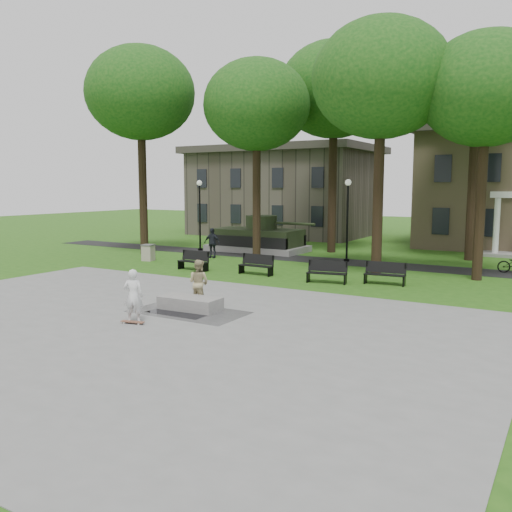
# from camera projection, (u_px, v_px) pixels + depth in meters

# --- Properties ---
(ground) EXTENTS (120.00, 120.00, 0.00)m
(ground) POSITION_uv_depth(u_px,v_px,m) (219.00, 298.00, 21.15)
(ground) COLOR #224E12
(ground) RESTS_ON ground
(plaza) EXTENTS (22.00, 16.00, 0.02)m
(plaza) POSITION_uv_depth(u_px,v_px,m) (129.00, 326.00, 16.88)
(plaza) COLOR gray
(plaza) RESTS_ON ground
(footpath) EXTENTS (44.00, 2.60, 0.01)m
(footpath) POSITION_uv_depth(u_px,v_px,m) (336.00, 261.00, 31.39)
(footpath) COLOR black
(footpath) RESTS_ON ground
(building_left) EXTENTS (15.00, 10.00, 7.20)m
(building_left) POSITION_uv_depth(u_px,v_px,m) (284.00, 194.00, 48.86)
(building_left) COLOR #4C443D
(building_left) RESTS_ON ground
(tree_0) EXTENTS (6.80, 6.80, 12.97)m
(tree_0) POSITION_uv_depth(u_px,v_px,m) (140.00, 94.00, 33.59)
(tree_0) COLOR black
(tree_0) RESTS_ON ground
(tree_1) EXTENTS (6.20, 6.20, 11.63)m
(tree_1) POSITION_uv_depth(u_px,v_px,m) (257.00, 106.00, 31.23)
(tree_1) COLOR black
(tree_1) RESTS_ON ground
(tree_2) EXTENTS (6.60, 6.60, 12.16)m
(tree_2) POSITION_uv_depth(u_px,v_px,m) (381.00, 80.00, 25.44)
(tree_2) COLOR black
(tree_2) RESTS_ON ground
(tree_3) EXTENTS (6.00, 6.00, 11.19)m
(tree_3) POSITION_uv_depth(u_px,v_px,m) (487.00, 90.00, 24.12)
(tree_3) COLOR black
(tree_3) RESTS_ON ground
(tree_4) EXTENTS (7.20, 7.20, 13.50)m
(tree_4) POSITION_uv_depth(u_px,v_px,m) (334.00, 90.00, 34.48)
(tree_4) COLOR black
(tree_4) RESTS_ON ground
(tree_5) EXTENTS (6.40, 6.40, 12.44)m
(tree_5) POSITION_uv_depth(u_px,v_px,m) (477.00, 92.00, 30.72)
(tree_5) COLOR black
(tree_5) RESTS_ON ground
(lamp_left) EXTENTS (0.36, 0.36, 4.73)m
(lamp_left) POSITION_uv_depth(u_px,v_px,m) (200.00, 209.00, 36.33)
(lamp_left) COLOR black
(lamp_left) RESTS_ON ground
(lamp_mid) EXTENTS (0.36, 0.36, 4.73)m
(lamp_mid) POSITION_uv_depth(u_px,v_px,m) (348.00, 213.00, 31.04)
(lamp_mid) COLOR black
(lamp_mid) RESTS_ON ground
(tank_monument) EXTENTS (7.45, 3.40, 2.40)m
(tank_monument) POSITION_uv_depth(u_px,v_px,m) (258.00, 238.00, 36.25)
(tank_monument) COLOR gray
(tank_monument) RESTS_ON ground
(puddle) EXTENTS (2.20, 1.20, 0.00)m
(puddle) POSITION_uv_depth(u_px,v_px,m) (180.00, 312.00, 18.66)
(puddle) COLOR black
(puddle) RESTS_ON plaza
(concrete_block) EXTENTS (2.24, 1.10, 0.45)m
(concrete_block) POSITION_uv_depth(u_px,v_px,m) (190.00, 303.00, 19.08)
(concrete_block) COLOR gray
(concrete_block) RESTS_ON plaza
(skateboard) EXTENTS (0.80, 0.36, 0.07)m
(skateboard) POSITION_uv_depth(u_px,v_px,m) (133.00, 323.00, 17.12)
(skateboard) COLOR brown
(skateboard) RESTS_ON plaza
(skateboarder) EXTENTS (0.75, 0.65, 1.72)m
(skateboarder) POSITION_uv_depth(u_px,v_px,m) (133.00, 296.00, 17.19)
(skateboarder) COLOR silver
(skateboarder) RESTS_ON plaza
(friend_watching) EXTENTS (0.83, 0.65, 1.69)m
(friend_watching) POSITION_uv_depth(u_px,v_px,m) (199.00, 283.00, 19.66)
(friend_watching) COLOR tan
(friend_watching) RESTS_ON plaza
(pedestrian_walker) EXTENTS (1.11, 0.57, 1.82)m
(pedestrian_walker) POSITION_uv_depth(u_px,v_px,m) (212.00, 243.00, 32.89)
(pedestrian_walker) COLOR black
(pedestrian_walker) RESTS_ON ground
(park_bench_0) EXTENTS (1.83, 0.68, 1.00)m
(park_bench_0) POSITION_uv_depth(u_px,v_px,m) (194.00, 260.00, 28.13)
(park_bench_0) COLOR black
(park_bench_0) RESTS_ON ground
(park_bench_1) EXTENTS (1.82, 0.59, 1.00)m
(park_bench_1) POSITION_uv_depth(u_px,v_px,m) (257.00, 264.00, 26.68)
(park_bench_1) COLOR black
(park_bench_1) RESTS_ON ground
(park_bench_2) EXTENTS (1.85, 0.82, 1.00)m
(park_bench_2) POSITION_uv_depth(u_px,v_px,m) (327.00, 271.00, 24.38)
(park_bench_2) COLOR black
(park_bench_2) RESTS_ON ground
(park_bench_3) EXTENTS (1.83, 0.69, 1.00)m
(park_bench_3) POSITION_uv_depth(u_px,v_px,m) (385.00, 273.00, 23.99)
(park_bench_3) COLOR black
(park_bench_3) RESTS_ON ground
(trash_bin) EXTENTS (0.78, 0.78, 0.96)m
(trash_bin) POSITION_uv_depth(u_px,v_px,m) (148.00, 252.00, 31.65)
(trash_bin) COLOR #A39786
(trash_bin) RESTS_ON ground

